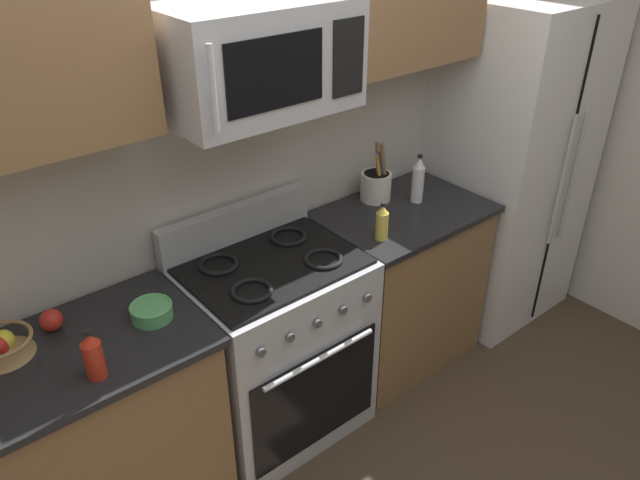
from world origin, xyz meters
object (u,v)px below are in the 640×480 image
(utensil_crock, at_px, (376,185))
(fruit_basket, at_px, (1,345))
(microwave, at_px, (257,58))
(bottle_oil, at_px, (382,223))
(refrigerator, at_px, (508,166))
(prep_bowl, at_px, (151,311))
(bottle_hot_sauce, at_px, (93,356))
(bottle_vinegar, at_px, (418,180))
(apple_loose, at_px, (51,320))
(range_oven, at_px, (275,345))

(utensil_crock, relative_size, fruit_basket, 1.54)
(microwave, xyz_separation_m, bottle_oil, (0.52, -0.16, -0.78))
(refrigerator, height_order, microwave, microwave)
(microwave, xyz_separation_m, prep_bowl, (-0.55, -0.03, -0.84))
(bottle_oil, bearing_deg, bottle_hot_sauce, -177.89)
(bottle_vinegar, bearing_deg, bottle_hot_sauce, -173.26)
(apple_loose, distance_m, bottle_vinegar, 1.79)
(range_oven, height_order, bottle_hot_sauce, bottle_hot_sauce)
(range_oven, bearing_deg, apple_loose, 169.48)
(range_oven, bearing_deg, prep_bowl, -179.28)
(microwave, relative_size, bottle_oil, 3.84)
(apple_loose, bearing_deg, bottle_hot_sauce, -85.07)
(bottle_oil, height_order, prep_bowl, bottle_oil)
(refrigerator, height_order, bottle_oil, refrigerator)
(microwave, relative_size, bottle_vinegar, 2.79)
(apple_loose, height_order, bottle_hot_sauce, bottle_hot_sauce)
(fruit_basket, height_order, prep_bowl, fruit_basket)
(range_oven, relative_size, refrigerator, 0.59)
(fruit_basket, relative_size, bottle_oil, 1.16)
(bottle_hot_sauce, xyz_separation_m, prep_bowl, (0.28, 0.17, -0.05))
(fruit_basket, relative_size, prep_bowl, 1.35)
(apple_loose, xyz_separation_m, bottle_hot_sauce, (0.03, -0.34, 0.05))
(utensil_crock, relative_size, apple_loose, 3.97)
(bottle_hot_sauce, relative_size, prep_bowl, 1.20)
(bottle_vinegar, xyz_separation_m, bottle_oil, (-0.40, -0.16, -0.03))
(utensil_crock, height_order, fruit_basket, utensil_crock)
(refrigerator, relative_size, utensil_crock, 5.62)
(bottle_vinegar, height_order, prep_bowl, bottle_vinegar)
(refrigerator, bearing_deg, bottle_oil, -174.24)
(refrigerator, relative_size, microwave, 2.60)
(utensil_crock, distance_m, fruit_basket, 1.82)
(range_oven, xyz_separation_m, bottle_oil, (0.52, -0.13, 0.52))
(microwave, height_order, apple_loose, microwave)
(range_oven, distance_m, refrigerator, 1.70)
(refrigerator, height_order, prep_bowl, refrigerator)
(refrigerator, bearing_deg, bottle_hot_sauce, -176.23)
(utensil_crock, height_order, bottle_oil, utensil_crock)
(bottle_oil, bearing_deg, prep_bowl, 173.44)
(utensil_crock, bearing_deg, apple_loose, -179.50)
(range_oven, relative_size, bottle_oil, 5.94)
(range_oven, height_order, bottle_oil, bottle_oil)
(microwave, distance_m, prep_bowl, 1.00)
(fruit_basket, xyz_separation_m, bottle_vinegar, (1.97, -0.10, 0.07))
(microwave, bearing_deg, refrigerator, -1.49)
(bottle_vinegar, bearing_deg, prep_bowl, -178.65)
(prep_bowl, bearing_deg, range_oven, 0.72)
(refrigerator, bearing_deg, utensil_crock, 167.49)
(refrigerator, bearing_deg, bottle_vinegar, 176.40)
(utensil_crock, bearing_deg, bottle_oil, -130.25)
(microwave, bearing_deg, apple_loose, 171.14)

